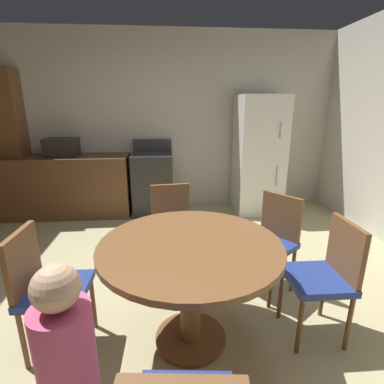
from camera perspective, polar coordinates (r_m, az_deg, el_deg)
name	(u,v)px	position (r m, az deg, el deg)	size (l,w,h in m)	color
ground_plane	(167,320)	(2.49, -4.88, -23.74)	(14.00, 14.00, 0.00)	tan
wall_back	(164,122)	(4.74, -5.45, 13.47)	(5.60, 0.12, 2.70)	beige
kitchen_counter	(64,186)	(4.75, -23.87, 1.09)	(1.95, 0.60, 0.90)	brown
pantry_column	(10,145)	(5.10, -32.16, 7.86)	(0.44, 0.36, 2.10)	brown
oven_range	(153,183)	(4.49, -7.69, 1.80)	(0.60, 0.60, 1.10)	#2D2B28
refrigerator	(259,155)	(4.56, 12.96, 7.06)	(0.68, 0.68, 1.76)	white
microwave	(62,147)	(4.63, -24.25, 8.03)	(0.44, 0.32, 0.26)	black
dining_table	(190,265)	(1.97, -0.32, -14.12)	(1.19, 1.19, 0.76)	brown
chair_northeast	(272,237)	(2.66, 15.49, -8.60)	(0.56, 0.56, 0.87)	brown
chair_east	(327,272)	(2.29, 24.95, -14.11)	(0.40, 0.40, 0.87)	brown
chair_west	(45,284)	(2.19, -26.96, -15.76)	(0.41, 0.41, 0.87)	brown
chair_north	(172,224)	(2.86, -3.95, -6.24)	(0.44, 0.44, 0.87)	brown
person_child	(70,382)	(1.43, -22.79, -31.22)	(0.31, 0.31, 1.09)	#8C337A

